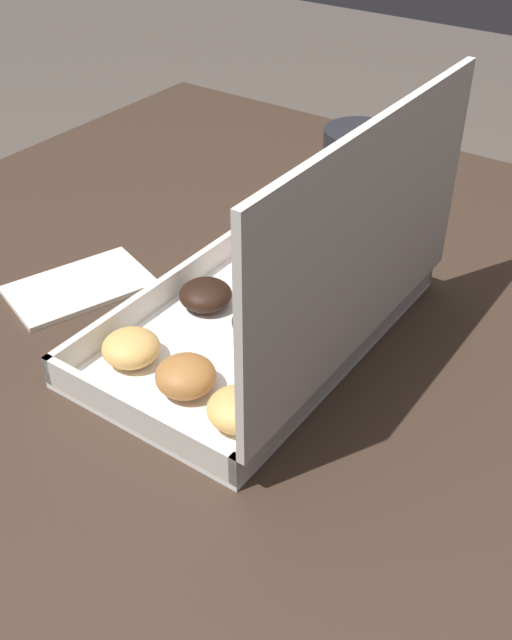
# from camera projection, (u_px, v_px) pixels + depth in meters

# --- Properties ---
(dining_table) EXTENTS (1.18, 0.98, 0.75)m
(dining_table) POSITION_uv_depth(u_px,v_px,m) (188.00, 384.00, 0.86)
(dining_table) COLOR #38281E
(dining_table) RESTS_ON ground_plane
(donut_box) EXTENTS (0.37, 0.23, 0.26)m
(donut_box) POSITION_uv_depth(u_px,v_px,m) (281.00, 304.00, 0.73)
(donut_box) COLOR white
(donut_box) RESTS_ON dining_table
(coffee_mug) EXTENTS (0.09, 0.09, 0.11)m
(coffee_mug) POSITION_uv_depth(u_px,v_px,m) (358.00, 167.00, 0.98)
(coffee_mug) COLOR #232328
(coffee_mug) RESTS_ON dining_table
(paper_napkin) EXTENTS (0.18, 0.14, 0.01)m
(paper_napkin) POSITION_uv_depth(u_px,v_px,m) (79.00, 287.00, 0.85)
(paper_napkin) COLOR silver
(paper_napkin) RESTS_ON dining_table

